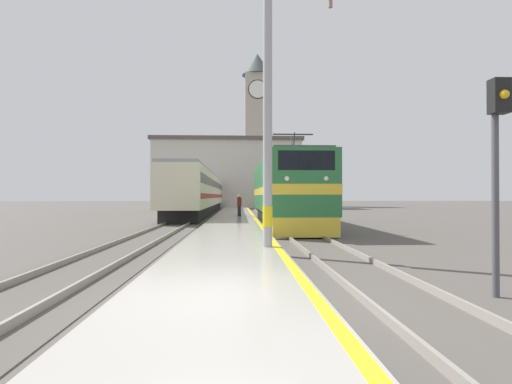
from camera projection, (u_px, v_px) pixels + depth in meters
ground_plane at (235, 215)px, 36.32m from camera, size 200.00×200.00×0.00m
platform at (235, 217)px, 31.33m from camera, size 3.15×140.00×0.28m
rail_track_near at (273, 218)px, 31.46m from camera, size 2.83×140.00×0.16m
rail_track_far at (191, 218)px, 31.17m from camera, size 2.83×140.00×0.16m
locomotive_train at (284, 192)px, 24.10m from camera, size 2.92×16.25×4.91m
passenger_train at (207, 193)px, 48.29m from camera, size 2.92×49.63×3.98m
catenary_mast at (269, 108)px, 11.81m from camera, size 2.19×0.29×8.37m
person_on_platform at (239, 205)px, 29.52m from camera, size 0.34×0.34×1.59m
clock_tower at (257, 125)px, 71.37m from camera, size 5.46×5.46×27.31m
station_building at (227, 173)px, 58.15m from camera, size 21.49×6.98×10.08m
signal_post at (498, 151)px, 6.94m from camera, size 0.30×0.39×3.80m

